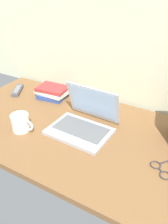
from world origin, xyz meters
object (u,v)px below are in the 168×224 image
(laptop, at_px, (84,121))
(remote_control_near, at_px, (18,90))
(eyeglasses, at_px, (161,170))
(coffee_mug, at_px, (21,122))
(book_stack, at_px, (53,92))

(laptop, bearing_deg, remote_control_near, 166.35)
(eyeglasses, bearing_deg, remote_control_near, 166.42)
(laptop, distance_m, remote_control_near, 0.63)
(coffee_mug, bearing_deg, eyeglasses, 5.76)
(coffee_mug, bearing_deg, remote_control_near, 136.16)
(remote_control_near, distance_m, book_stack, 0.26)
(laptop, relative_size, eyeglasses, 2.31)
(coffee_mug, distance_m, eyeglasses, 0.71)
(eyeglasses, relative_size, book_stack, 0.69)
(book_stack, bearing_deg, eyeglasses, -21.65)
(laptop, height_order, eyeglasses, laptop)
(remote_control_near, height_order, book_stack, book_stack)
(laptop, distance_m, eyeglasses, 0.44)
(eyeglasses, bearing_deg, laptop, 166.53)
(remote_control_near, bearing_deg, coffee_mug, -43.84)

